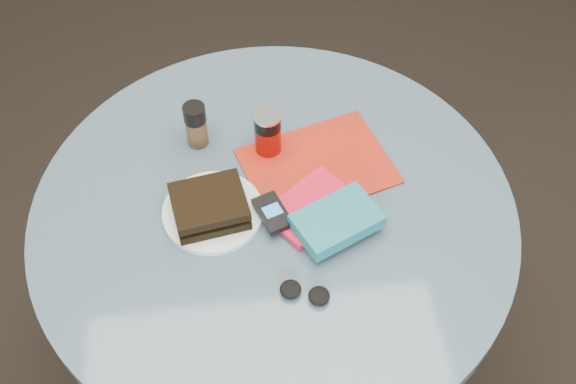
{
  "coord_description": "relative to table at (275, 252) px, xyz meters",
  "views": [
    {
      "loc": [
        -0.08,
        -0.88,
        1.94
      ],
      "look_at": [
        0.03,
        0.0,
        0.8
      ],
      "focal_mm": 45.0,
      "sensor_mm": 36.0,
      "label": 1
    }
  ],
  "objects": [
    {
      "name": "table",
      "position": [
        0.0,
        0.0,
        0.0
      ],
      "size": [
        1.0,
        1.0,
        0.75
      ],
      "color": "black",
      "rests_on": "ground"
    },
    {
      "name": "pepper_grinder",
      "position": [
        -0.14,
        0.2,
        0.22
      ],
      "size": [
        0.05,
        0.05,
        0.11
      ],
      "color": "#47321E",
      "rests_on": "table"
    },
    {
      "name": "plate",
      "position": [
        -0.12,
        0.0,
        0.17
      ],
      "size": [
        0.24,
        0.24,
        0.01
      ],
      "primitive_type": "cylinder",
      "rotation": [
        0.0,
        0.0,
        -0.16
      ],
      "color": "silver",
      "rests_on": "table"
    },
    {
      "name": "soda_can",
      "position": [
        0.01,
        0.16,
        0.22
      ],
      "size": [
        0.07,
        0.07,
        0.11
      ],
      "color": "#740B05",
      "rests_on": "table"
    },
    {
      "name": "novel",
      "position": [
        0.12,
        -0.07,
        0.2
      ],
      "size": [
        0.19,
        0.16,
        0.03
      ],
      "primitive_type": "cube",
      "rotation": [
        0.0,
        0.0,
        0.42
      ],
      "color": "#155C66",
      "rests_on": "red_book"
    },
    {
      "name": "mp3_player",
      "position": [
        -0.01,
        -0.03,
        0.19
      ],
      "size": [
        0.08,
        0.1,
        0.02
      ],
      "color": "black",
      "rests_on": "red_book"
    },
    {
      "name": "red_book",
      "position": [
        0.08,
        -0.01,
        0.18
      ],
      "size": [
        0.21,
        0.2,
        0.01
      ],
      "primitive_type": "cube",
      "rotation": [
        0.0,
        0.0,
        0.63
      ],
      "color": "red",
      "rests_on": "magazine"
    },
    {
      "name": "sandwich",
      "position": [
        -0.13,
        -0.01,
        0.2
      ],
      "size": [
        0.16,
        0.14,
        0.05
      ],
      "color": "black",
      "rests_on": "plate"
    },
    {
      "name": "magazine",
      "position": [
        0.11,
        0.1,
        0.17
      ],
      "size": [
        0.35,
        0.3,
        0.01
      ],
      "primitive_type": "cube",
      "rotation": [
        0.0,
        0.0,
        0.28
      ],
      "color": "maroon",
      "rests_on": "table"
    },
    {
      "name": "ground",
      "position": [
        0.0,
        0.0,
        -0.59
      ],
      "size": [
        4.0,
        4.0,
        0.0
      ],
      "primitive_type": "plane",
      "color": "black",
      "rests_on": "ground"
    },
    {
      "name": "headphones",
      "position": [
        0.03,
        -0.21,
        0.17
      ],
      "size": [
        0.1,
        0.07,
        0.02
      ],
      "color": "black",
      "rests_on": "table"
    }
  ]
}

